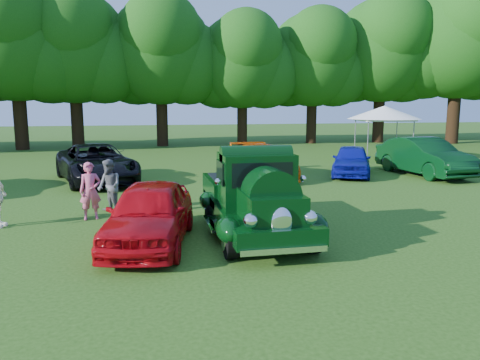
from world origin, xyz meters
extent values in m
plane|color=#224810|center=(0.00, 0.00, 0.00)|extent=(120.00, 120.00, 0.00)
cylinder|color=black|center=(-0.28, -0.98, 0.40)|extent=(0.24, 0.80, 0.80)
cylinder|color=black|center=(1.50, -0.98, 0.40)|extent=(0.24, 0.80, 0.80)
cylinder|color=black|center=(-0.28, 2.08, 0.40)|extent=(0.24, 0.80, 0.80)
cylinder|color=black|center=(1.50, 2.08, 0.40)|extent=(0.24, 0.80, 0.80)
cube|color=black|center=(0.61, 0.63, 0.56)|extent=(1.85, 4.84, 0.37)
cube|color=black|center=(0.61, -0.82, 0.99)|extent=(1.18, 1.56, 0.67)
cube|color=black|center=(0.61, 0.49, 1.36)|extent=(1.68, 1.24, 1.29)
cube|color=black|center=(0.61, -0.10, 1.58)|extent=(1.40, 0.06, 0.56)
cube|color=black|center=(0.61, 2.10, 0.86)|extent=(1.85, 2.20, 0.62)
cube|color=black|center=(0.61, 2.10, 1.16)|extent=(1.59, 1.94, 0.05)
ellipsoid|color=black|center=(-0.31, -0.98, 0.60)|extent=(0.53, 0.92, 0.53)
ellipsoid|color=black|center=(1.54, -0.98, 0.60)|extent=(0.53, 0.92, 0.53)
ellipsoid|color=black|center=(-0.35, 2.08, 0.59)|extent=(0.41, 0.77, 0.45)
ellipsoid|color=black|center=(1.57, 2.08, 0.59)|extent=(0.41, 0.77, 0.45)
ellipsoid|color=white|center=(0.61, -1.63, 0.86)|extent=(0.43, 0.13, 0.64)
sphere|color=white|center=(0.01, -1.55, 0.92)|extent=(0.30, 0.30, 0.30)
sphere|color=white|center=(1.21, -1.55, 0.92)|extent=(0.30, 0.30, 0.30)
cube|color=white|center=(0.61, -1.79, 0.37)|extent=(1.74, 0.12, 0.12)
cube|color=white|center=(0.61, 3.21, 0.43)|extent=(1.74, 0.12, 0.12)
imported|color=#AD070F|center=(-1.88, 0.36, 0.71)|extent=(2.48, 4.44, 1.43)
imported|color=black|center=(-3.84, 9.40, 0.77)|extent=(3.99, 6.00, 1.53)
imported|color=#E85A08|center=(3.00, 9.09, 0.70)|extent=(2.28, 4.96, 1.40)
imported|color=#0D1290|center=(7.02, 8.95, 0.67)|extent=(3.16, 4.24, 1.34)
imported|color=black|center=(10.18, 8.35, 0.83)|extent=(2.16, 5.16, 1.66)
imported|color=#CA5375|center=(-3.43, 3.05, 0.79)|extent=(0.64, 0.48, 1.58)
imported|color=slate|center=(-2.97, 3.72, 0.79)|extent=(0.90, 0.96, 1.57)
cube|color=white|center=(11.31, 14.09, 2.24)|extent=(3.17, 3.17, 0.11)
cone|color=white|center=(11.31, 14.09, 2.66)|extent=(4.66, 4.66, 0.73)
cylinder|color=slate|center=(9.88, 13.08, 1.10)|extent=(0.05, 0.05, 2.20)
cylinder|color=slate|center=(10.30, 15.52, 1.10)|extent=(0.05, 0.05, 2.20)
cylinder|color=slate|center=(12.32, 12.66, 1.10)|extent=(0.05, 0.05, 2.20)
cylinder|color=slate|center=(12.74, 15.10, 1.10)|extent=(0.05, 0.05, 2.20)
cylinder|color=black|center=(-10.09, 24.44, 2.24)|extent=(0.90, 0.90, 4.49)
sphere|color=#14450E|center=(-10.09, 24.44, 7.36)|extent=(8.21, 8.21, 8.21)
cylinder|color=black|center=(-6.51, 25.25, 2.15)|extent=(0.86, 0.86, 4.30)
sphere|color=#14450E|center=(-6.51, 25.25, 7.05)|extent=(7.86, 7.86, 7.86)
cylinder|color=black|center=(-0.51, 25.32, 2.09)|extent=(0.83, 0.83, 4.17)
sphere|color=#14450E|center=(-0.51, 25.32, 6.85)|extent=(7.63, 7.63, 7.63)
cylinder|color=black|center=(5.50, 24.95, 1.89)|extent=(0.76, 0.76, 3.78)
sphere|color=#14450E|center=(5.50, 24.95, 6.21)|extent=(6.92, 6.92, 6.92)
cylinder|color=black|center=(11.22, 25.37, 1.98)|extent=(0.79, 0.79, 3.97)
sphere|color=#14450E|center=(11.22, 25.37, 6.50)|extent=(7.25, 7.25, 7.25)
cylinder|color=black|center=(16.85, 25.04, 2.22)|extent=(0.89, 0.89, 4.43)
sphere|color=#14450E|center=(16.85, 25.04, 7.27)|extent=(8.11, 8.11, 8.11)
cylinder|color=black|center=(22.13, 22.92, 2.40)|extent=(0.96, 0.96, 4.79)
sphere|color=#14450E|center=(22.13, 22.92, 7.86)|extent=(8.77, 8.77, 8.77)
camera|label=1|loc=(-1.99, -10.09, 3.16)|focal=35.00mm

